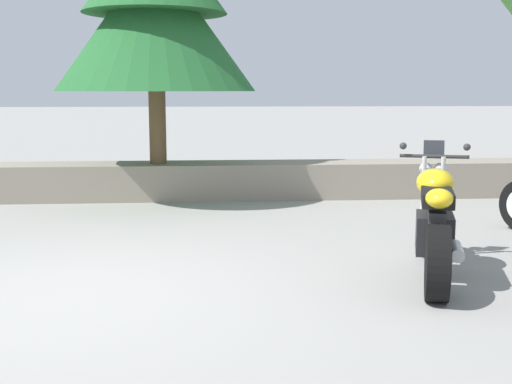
% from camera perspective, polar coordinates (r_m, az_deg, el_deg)
% --- Properties ---
extents(ground_plane, '(120.00, 120.00, 0.00)m').
position_cam_1_polar(ground_plane, '(5.69, -15.53, -8.55)').
color(ground_plane, gray).
extents(stone_wall, '(36.00, 0.80, 0.55)m').
position_cam_1_polar(stone_wall, '(10.28, -10.41, 0.94)').
color(stone_wall, gray).
rests_on(stone_wall, ground).
extents(motorcycle_yellow_centre, '(0.89, 2.02, 1.18)m').
position_cam_1_polar(motorcycle_yellow_centre, '(6.11, 15.33, -2.64)').
color(motorcycle_yellow_centre, black).
rests_on(motorcycle_yellow_centre, ground).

